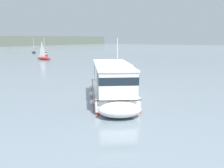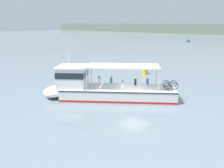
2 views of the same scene
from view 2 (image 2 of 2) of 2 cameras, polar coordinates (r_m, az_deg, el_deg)
name	(u,v)px [view 2 (image 2 of 2)]	position (r m, az deg, el deg)	size (l,w,h in m)	color
ground_plane	(134,99)	(23.53, 5.16, -3.55)	(400.00, 400.00, 0.00)	gray
ferry_main	(102,88)	(23.64, -2.45, -0.86)	(11.91, 10.28, 5.32)	white
sailboat_near_starboard	(188,40)	(103.85, 17.30, 9.77)	(2.82, 5.00, 5.40)	teal
channel_buoy	(145,70)	(35.33, 7.73, 3.26)	(0.70, 0.70, 1.40)	gold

